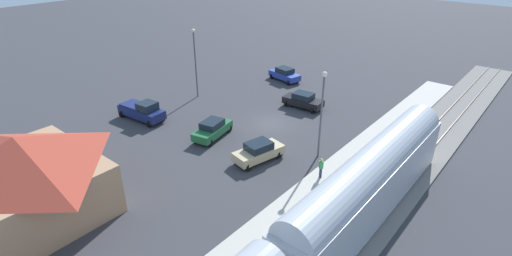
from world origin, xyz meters
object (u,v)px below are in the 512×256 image
at_px(sedan_green, 212,129).
at_px(sedan_blue, 285,74).
at_px(station_building, 24,175).
at_px(sedan_tan, 259,151).
at_px(pedestrian_on_platform, 321,167).
at_px(light_pole_lot_center, 195,55).
at_px(pickup_navy, 142,111).
at_px(light_pole_near_platform, 322,105).
at_px(sedan_black, 303,100).

xyz_separation_m(sedan_green, sedan_blue, (4.27, -17.76, 0.00)).
xyz_separation_m(station_building, sedan_tan, (-7.61, -15.55, -2.26)).
distance_m(pedestrian_on_platform, light_pole_lot_center, 22.07).
relative_size(pickup_navy, light_pole_near_platform, 0.71).
xyz_separation_m(sedan_green, light_pole_near_platform, (-9.74, -3.41, 4.02)).
height_order(station_building, sedan_tan, station_building).
height_order(station_building, sedan_blue, station_building).
height_order(pedestrian_on_platform, sedan_black, pedestrian_on_platform).
relative_size(sedan_green, light_pole_near_platform, 0.61).
bearing_deg(sedan_green, pickup_navy, 12.22).
bearing_deg(sedan_blue, station_building, 94.76).
bearing_deg(sedan_black, sedan_blue, -41.31).
distance_m(station_building, sedan_green, 16.27).
bearing_deg(sedan_blue, sedan_green, 103.53).
bearing_deg(light_pole_near_platform, station_building, 60.07).
bearing_deg(sedan_green, station_building, 84.82).
xyz_separation_m(sedan_black, sedan_blue, (6.98, -6.14, 0.00)).
height_order(sedan_tan, sedan_blue, same).
relative_size(sedan_green, pickup_navy, 0.86).
bearing_deg(sedan_tan, sedan_green, -4.61).
height_order(pedestrian_on_platform, light_pole_lot_center, light_pole_lot_center).
bearing_deg(sedan_blue, pickup_navy, 77.61).
bearing_deg(sedan_green, sedan_blue, -76.47).
distance_m(sedan_blue, light_pole_lot_center, 13.06).
height_order(light_pole_near_platform, light_pole_lot_center, light_pole_lot_center).
xyz_separation_m(station_building, sedan_blue, (2.82, -33.81, -2.26)).
bearing_deg(pickup_navy, sedan_blue, -102.39).
bearing_deg(station_building, light_pole_near_platform, -119.93).
xyz_separation_m(pedestrian_on_platform, light_pole_lot_center, (20.86, -6.11, 3.81)).
distance_m(sedan_black, light_pole_near_platform, 11.54).
bearing_deg(sedan_black, light_pole_lot_center, 24.34).
distance_m(sedan_tan, sedan_blue, 21.03).
distance_m(station_building, light_pole_lot_center, 23.70).
bearing_deg(sedan_blue, pedestrian_on_platform, 132.64).
bearing_deg(light_pole_lot_center, station_building, 108.59).
distance_m(station_building, pickup_navy, 16.02).
relative_size(sedan_black, sedan_green, 0.97).
relative_size(sedan_black, light_pole_lot_center, 0.57).
bearing_deg(sedan_black, pedestrian_on_platform, 128.81).
height_order(pedestrian_on_platform, sedan_green, pedestrian_on_platform).
relative_size(pedestrian_on_platform, sedan_green, 0.36).
bearing_deg(pedestrian_on_platform, pickup_navy, 5.81).
bearing_deg(light_pole_near_platform, pickup_navy, 16.04).
bearing_deg(station_building, sedan_blue, -85.24).
distance_m(station_building, light_pole_near_platform, 22.52).
height_order(sedan_black, pickup_navy, pickup_navy).
distance_m(sedan_green, sedan_tan, 6.17).
height_order(station_building, sedan_green, station_building).
bearing_deg(sedan_tan, light_pole_lot_center, -24.30).
height_order(sedan_tan, light_pole_lot_center, light_pole_lot_center).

